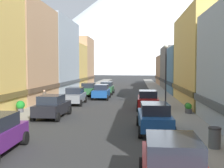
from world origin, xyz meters
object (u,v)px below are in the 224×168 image
Objects in this scene: car_left_1 at (52,106)px; potted_plant_2 at (189,109)px; car_right_1 at (154,117)px; car_driving_0 at (101,92)px; trash_bin_right at (215,138)px; car_right_2 at (148,100)px; potted_plant_0 at (188,107)px; potted_plant_1 at (20,106)px; pedestrian_0 at (44,99)px; car_left_3 at (89,89)px; car_right_0 at (173,168)px; car_driving_1 at (107,88)px; car_left_2 at (75,96)px; streetlamp_right at (166,67)px.

potted_plant_2 is at bearing 10.98° from car_left_1.
car_right_1 is 1.01× the size of car_driving_0.
car_driving_0 is 22.84m from trash_bin_right.
car_right_2 is 4.08m from potted_plant_0.
car_left_1 is at bearing -25.85° from potted_plant_1.
car_right_1 is 2.82× the size of pedestrian_0.
car_left_1 is 1.01× the size of car_left_3.
car_right_0 and car_right_2 have the same top height.
trash_bin_right is 1.00× the size of potted_plant_1.
pedestrian_0 is (0.75, 3.96, 0.18)m from potted_plant_1.
pedestrian_0 is (-10.05, 9.68, -0.03)m from car_right_1.
car_driving_1 is (0.00, 6.40, 0.00)m from car_driving_0.
trash_bin_right is 10.60m from potted_plant_0.
streetlamp_right is at bearing -22.18° from car_left_2.
car_left_1 is 11.01m from potted_plant_2.
potted_plant_0 is (3.20, 6.79, -0.31)m from car_right_1.
car_left_1 is at bearing 151.23° from car_right_1.
trash_bin_right is (7.95, -21.41, -0.26)m from car_driving_0.
car_left_2 is 1.00× the size of car_right_0.
car_right_1 is at bearing 90.00° from car_right_0.
car_left_1 is at bearing -96.33° from car_driving_1.
car_right_2 is 3.53m from streetlamp_right.
trash_bin_right is (2.55, 4.94, -0.26)m from car_right_0.
car_left_3 is 5.32× the size of potted_plant_2.
car_left_3 is (0.00, 17.12, 0.00)m from car_left_1.
car_left_1 is 9.16m from car_right_2.
car_right_2 is at bearing -21.41° from car_left_2.
car_driving_0 is 13.83m from potted_plant_0.
potted_plant_2 is (10.80, 2.10, -0.35)m from car_left_1.
car_left_2 is at bearing 63.98° from potted_plant_1.
car_right_2 is 10.06m from pedestrian_0.
car_right_2 is at bearing 90.02° from car_right_1.
car_right_0 is 2.81× the size of pedestrian_0.
trash_bin_right is at bearing -46.92° from pedestrian_0.
car_driving_1 is at bearing 51.05° from car_left_3.
potted_plant_1 is 0.17× the size of streetlamp_right.
car_right_1 is (7.60, -4.17, 0.00)m from car_left_1.
pedestrian_0 is (-10.05, 18.41, -0.03)m from car_right_0.
car_driving_0 is (2.20, 5.34, 0.00)m from car_left_2.
potted_plant_0 is at bearing 90.00° from potted_plant_2.
car_right_1 is at bearing -70.36° from car_left_3.
car_left_3 and car_right_1 have the same top height.
streetlamp_right reaches higher than car_driving_1.
car_driving_1 is at bearing 116.52° from potted_plant_0.
car_right_2 reaches higher than potted_plant_2.
streetlamp_right reaches higher than car_right_2.
car_right_0 is 5.38× the size of potted_plant_0.
car_left_2 is at bearing 158.59° from car_right_2.
car_left_1 is 10.60m from streetlamp_right.
car_right_0 is 5.34× the size of potted_plant_2.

